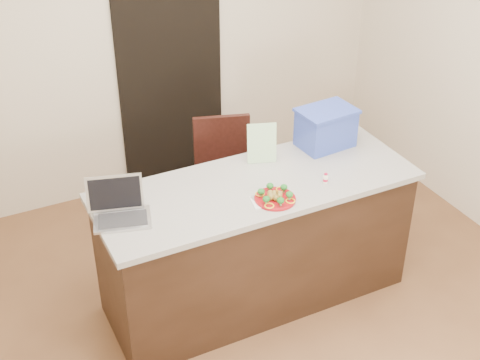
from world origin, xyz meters
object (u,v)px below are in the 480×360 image
island (256,242)px  yogurt_bottle (326,179)px  plate (275,199)px  blue_box (326,127)px  chair (228,171)px  napkin (263,201)px  laptop (119,207)px

island → yogurt_bottle: 0.65m
island → plate: 0.51m
blue_box → chair: size_ratio=0.41×
yogurt_bottle → blue_box: (0.26, 0.41, 0.11)m
island → chair: bearing=78.0°
napkin → yogurt_bottle: 0.45m
plate → chair: bearing=81.2°
napkin → chair: bearing=77.0°
plate → laptop: (-0.89, 0.26, 0.05)m
plate → napkin: (-0.07, 0.02, -0.01)m
blue_box → plate: bearing=-149.6°
island → laptop: size_ratio=5.46×
island → blue_box: size_ratio=5.18×
plate → blue_box: 0.79m
laptop → yogurt_bottle: bearing=6.0°
yogurt_bottle → blue_box: size_ratio=0.17×
napkin → laptop: bearing=163.7°
plate → yogurt_bottle: size_ratio=3.75×
plate → chair: (0.15, 0.99, -0.39)m
napkin → yogurt_bottle: yogurt_bottle is taller
yogurt_bottle → laptop: (-1.27, 0.22, 0.04)m
chair → yogurt_bottle: bearing=-60.0°
laptop → chair: size_ratio=0.39×
laptop → chair: bearing=51.2°
blue_box → island: bearing=-165.0°
island → blue_box: blue_box is taller
island → laptop: bearing=177.3°
plate → laptop: bearing=164.0°
island → chair: 0.80m
napkin → laptop: size_ratio=0.36×
blue_box → laptop: bearing=-177.5°
plate → napkin: size_ratio=1.84×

